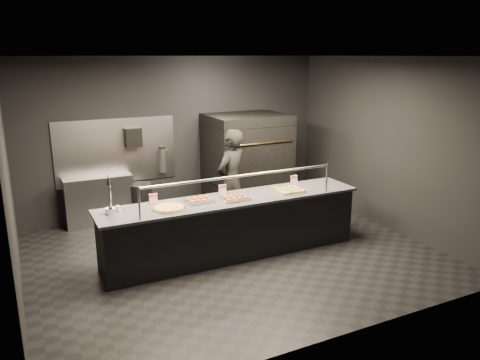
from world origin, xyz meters
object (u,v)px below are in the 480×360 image
at_px(fire_extinguisher, 163,160).
at_px(prep_shelf, 99,201).
at_px(square_pizza, 290,190).
at_px(trash_bin, 141,202).
at_px(service_counter, 233,227).
at_px(slider_tray_a, 199,200).
at_px(towel_dispenser, 133,137).
at_px(round_pizza, 169,208).
at_px(beer_tap, 110,203).
at_px(worker, 231,181).
at_px(slider_tray_b, 235,198).
at_px(pizza_oven, 247,162).

bearing_deg(fire_extinguisher, prep_shelf, -176.34).
xyz_separation_m(square_pizza, trash_bin, (-1.83, 2.28, -0.59)).
distance_m(service_counter, slider_tray_a, 0.71).
bearing_deg(towel_dispenser, round_pizza, -92.99).
bearing_deg(prep_shelf, towel_dispenser, 5.71).
distance_m(beer_tap, worker, 2.42).
relative_size(slider_tray_a, slider_tray_b, 0.94).
relative_size(fire_extinguisher, round_pizza, 1.04).
height_order(service_counter, pizza_oven, pizza_oven).
bearing_deg(round_pizza, beer_tap, 169.06).
bearing_deg(square_pizza, slider_tray_a, 175.16).
distance_m(service_counter, round_pizza, 1.13).
distance_m(fire_extinguisher, square_pizza, 2.79).
bearing_deg(prep_shelf, trash_bin, -7.72).
relative_size(towel_dispenser, beer_tap, 0.63).
bearing_deg(slider_tray_a, service_counter, -6.99).
bearing_deg(fire_extinguisher, pizza_oven, -17.89).
relative_size(round_pizza, slider_tray_b, 1.12).
relative_size(service_counter, trash_bin, 5.88).
distance_m(fire_extinguisher, slider_tray_a, 2.35).
height_order(slider_tray_a, worker, worker).
height_order(towel_dispenser, trash_bin, towel_dispenser).
bearing_deg(service_counter, towel_dispenser, 110.63).
bearing_deg(fire_extinguisher, worker, -60.79).
bearing_deg(service_counter, trash_bin, 111.23).
xyz_separation_m(prep_shelf, beer_tap, (-0.20, -2.23, 0.63)).
bearing_deg(service_counter, worker, 66.39).
xyz_separation_m(prep_shelf, square_pizza, (2.57, -2.38, 0.49)).
bearing_deg(trash_bin, towel_dispenser, 102.34).
relative_size(prep_shelf, slider_tray_a, 2.95).
xyz_separation_m(service_counter, square_pizza, (0.97, -0.06, 0.47)).
height_order(beer_tap, square_pizza, beer_tap).
bearing_deg(square_pizza, worker, 116.61).
distance_m(square_pizza, worker, 1.18).
bearing_deg(prep_shelf, square_pizza, -42.88).
bearing_deg(worker, prep_shelf, -61.81).
bearing_deg(beer_tap, worker, 21.97).
bearing_deg(pizza_oven, beer_tap, -148.96).
bearing_deg(pizza_oven, round_pizza, -138.70).
height_order(fire_extinguisher, worker, worker).
bearing_deg(pizza_oven, prep_shelf, 171.46).
relative_size(beer_tap, slider_tray_a, 1.36).
bearing_deg(trash_bin, slider_tray_b, -69.43).
height_order(square_pizza, worker, worker).
relative_size(pizza_oven, slider_tray_a, 4.70).
height_order(slider_tray_b, worker, worker).
bearing_deg(round_pizza, pizza_oven, 41.30).
bearing_deg(trash_bin, prep_shelf, 172.28).
height_order(prep_shelf, worker, worker).
distance_m(service_counter, square_pizza, 1.08).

